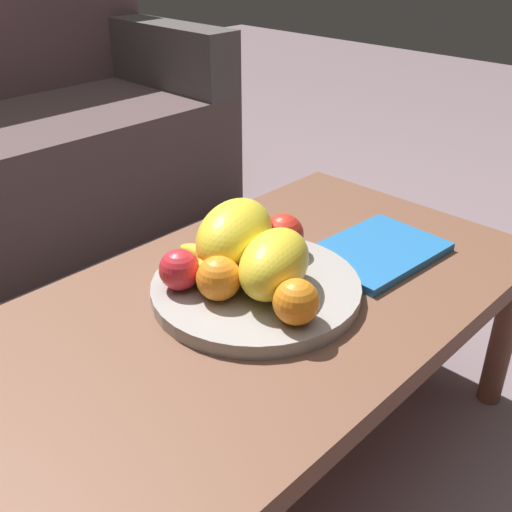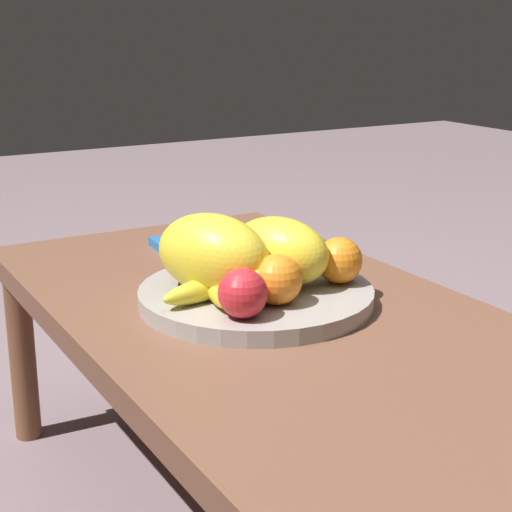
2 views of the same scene
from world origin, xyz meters
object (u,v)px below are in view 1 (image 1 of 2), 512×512
object	(u,v)px
melon_large_front	(235,236)
magazine	(377,251)
fruit_bowl	(256,288)
melon_smaller_beside	(274,264)
apple_front	(283,234)
orange_left	(219,278)
apple_left	(180,270)
coffee_table	(237,331)
orange_front	(296,302)
banana_bunch	(220,255)

from	to	relation	value
melon_large_front	magazine	distance (m)	0.29
fruit_bowl	melon_smaller_beside	distance (m)	0.08
apple_front	melon_large_front	bearing A→B (deg)	163.30
orange_left	apple_front	distance (m)	0.19
orange_left	apple_left	bearing A→B (deg)	108.89
fruit_bowl	coffee_table	bearing A→B (deg)	-170.26
coffee_table	apple_left	world-z (taller)	apple_left
melon_smaller_beside	orange_front	distance (m)	0.09
banana_bunch	orange_front	bearing A→B (deg)	-98.13
melon_smaller_beside	apple_left	bearing A→B (deg)	129.85
coffee_table	magazine	world-z (taller)	magazine
coffee_table	apple_front	world-z (taller)	apple_front
melon_large_front	melon_smaller_beside	world-z (taller)	melon_large_front
apple_left	apple_front	bearing A→B (deg)	-11.29
banana_bunch	magazine	size ratio (longest dim) A/B	0.69
melon_smaller_beside	banana_bunch	xyz separation A→B (m)	(-0.01, 0.12, -0.02)
apple_left	banana_bunch	world-z (taller)	apple_left
apple_front	apple_left	world-z (taller)	apple_front
coffee_table	apple_left	size ratio (longest dim) A/B	16.84
apple_front	magazine	xyz separation A→B (m)	(0.15, -0.11, -0.05)
fruit_bowl	orange_left	xyz separation A→B (m)	(-0.08, 0.01, 0.05)
melon_smaller_beside	banana_bunch	distance (m)	0.12
orange_front	apple_front	size ratio (longest dim) A/B	0.96
banana_bunch	magazine	xyz separation A→B (m)	(0.27, -0.14, -0.04)
banana_bunch	apple_left	bearing A→B (deg)	177.68
apple_left	magazine	bearing A→B (deg)	-22.47
orange_left	apple_left	size ratio (longest dim) A/B	1.06
coffee_table	melon_smaller_beside	xyz separation A→B (m)	(0.06, -0.03, 0.12)
melon_smaller_beside	apple_left	size ratio (longest dim) A/B	2.42
coffee_table	magazine	distance (m)	0.32
orange_front	apple_front	world-z (taller)	apple_front
magazine	melon_smaller_beside	bearing A→B (deg)	177.40
melon_large_front	orange_left	xyz separation A→B (m)	(-0.09, -0.06, -0.02)
banana_bunch	apple_front	bearing A→B (deg)	-17.33
coffee_table	melon_large_front	bearing A→B (deg)	46.19
melon_smaller_beside	banana_bunch	bearing A→B (deg)	96.40
fruit_bowl	melon_large_front	xyz separation A→B (m)	(0.01, 0.06, 0.07)
coffee_table	banana_bunch	bearing A→B (deg)	62.41
orange_left	apple_front	world-z (taller)	apple_front
magazine	orange_left	bearing A→B (deg)	170.42
coffee_table	orange_front	xyz separation A→B (m)	(0.02, -0.11, 0.10)
melon_smaller_beside	apple_left	world-z (taller)	melon_smaller_beside
coffee_table	orange_front	bearing A→B (deg)	-81.99
melon_large_front	apple_left	size ratio (longest dim) A/B	2.72
orange_left	apple_front	size ratio (longest dim) A/B	0.98
banana_bunch	magazine	world-z (taller)	banana_bunch
orange_front	banana_bunch	distance (m)	0.20
coffee_table	fruit_bowl	bearing A→B (deg)	9.74
melon_large_front	orange_left	world-z (taller)	melon_large_front
melon_smaller_beside	magazine	xyz separation A→B (m)	(0.26, -0.03, -0.07)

